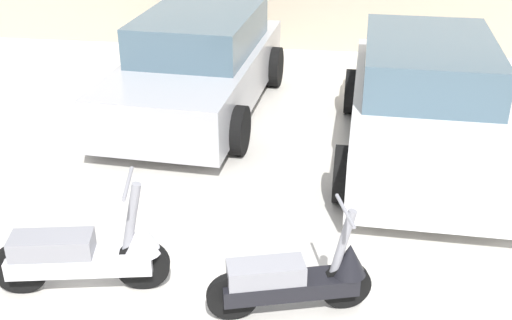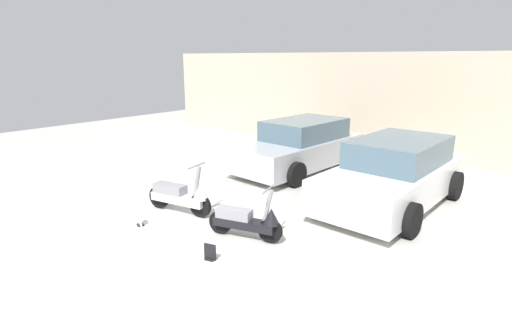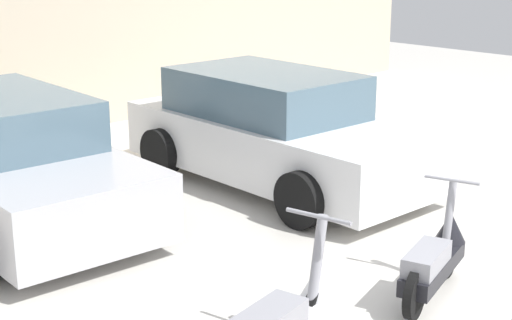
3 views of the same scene
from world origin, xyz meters
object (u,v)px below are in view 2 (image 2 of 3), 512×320
object	(u,v)px
scooter_front_left	(181,195)
car_rear_left	(300,146)
scooter_front_right	(248,220)
placard_near_left_scooter	(140,220)
placard_near_right_scooter	(210,253)
car_rear_center	(394,174)

from	to	relation	value
scooter_front_left	car_rear_left	bearing A→B (deg)	78.38
scooter_front_right	placard_near_left_scooter	world-z (taller)	scooter_front_right
car_rear_left	placard_near_right_scooter	xyz separation A→B (m)	(1.80, -5.25, -0.55)
car_rear_left	car_rear_center	world-z (taller)	car_rear_center
scooter_front_left	scooter_front_right	xyz separation A→B (m)	(1.80, -0.05, -0.04)
scooter_front_right	placard_near_right_scooter	xyz separation A→B (m)	(0.03, -0.94, -0.23)
scooter_front_left	placard_near_left_scooter	xyz separation A→B (m)	(-0.13, -0.91, -0.26)
placard_near_left_scooter	placard_near_right_scooter	xyz separation A→B (m)	(1.96, -0.08, 0.00)
scooter_front_left	car_rear_left	distance (m)	4.27
scooter_front_left	car_rear_left	xyz separation A→B (m)	(0.03, 4.26, 0.29)
car_rear_center	placard_near_right_scooter	size ratio (longest dim) A/B	16.13
scooter_front_left	car_rear_center	world-z (taller)	car_rear_center
scooter_front_left	car_rear_center	bearing A→B (deg)	34.65
placard_near_left_scooter	scooter_front_right	bearing A→B (deg)	24.08
car_rear_left	placard_near_right_scooter	size ratio (longest dim) A/B	16.11
scooter_front_right	car_rear_left	world-z (taller)	car_rear_left
scooter_front_right	car_rear_center	xyz separation A→B (m)	(1.29, 3.23, 0.33)
car_rear_center	car_rear_left	bearing A→B (deg)	-107.51
scooter_front_left	placard_near_right_scooter	size ratio (longest dim) A/B	5.79
scooter_front_right	placard_near_left_scooter	distance (m)	2.12
placard_near_left_scooter	scooter_front_left	bearing A→B (deg)	82.16
scooter_front_right	car_rear_center	bearing A→B (deg)	51.75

